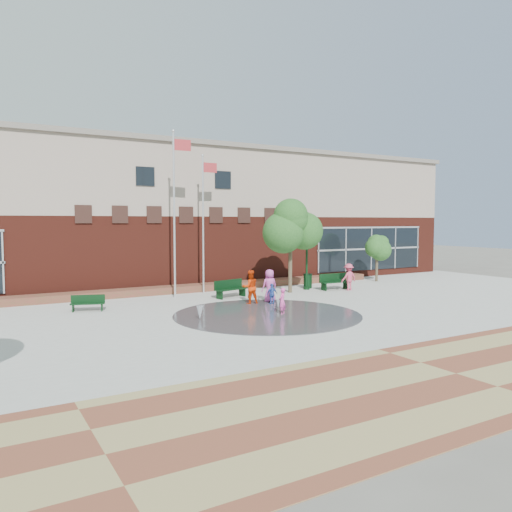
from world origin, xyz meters
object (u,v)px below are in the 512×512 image
flagpole_left (175,205)px  child_splash (282,301)px  bench_left (88,306)px  trash_can (308,281)px  flagpole_right (204,216)px

flagpole_left → child_splash: size_ratio=7.50×
flagpole_left → bench_left: 7.20m
flagpole_left → trash_can: 9.77m
flagpole_left → flagpole_right: (2.10, 0.91, -0.58)m
bench_left → trash_can: 13.72m
child_splash → flagpole_right: bearing=-122.3°
flagpole_left → trash_can: size_ratio=9.87×
child_splash → flagpole_left: bearing=-105.6°
bench_left → flagpole_left: bearing=38.3°
flagpole_right → bench_left: flagpole_right is taller
flagpole_right → child_splash: size_ratio=6.62×
trash_can → child_splash: size_ratio=0.76×
flagpole_right → trash_can: bearing=-13.2°
flagpole_right → flagpole_left: bearing=-158.8°
flagpole_left → child_splash: 8.63m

